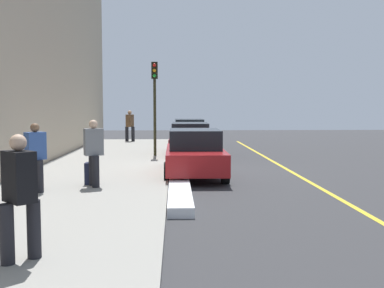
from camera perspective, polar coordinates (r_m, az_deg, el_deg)
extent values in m
plane|color=#333335|center=(16.17, 0.81, -3.42)|extent=(56.00, 56.00, 0.00)
cube|color=gray|center=(16.33, -10.85, -3.16)|extent=(28.00, 4.60, 0.15)
cube|color=gold|center=(16.64, 11.90, -3.28)|extent=(28.00, 0.14, 0.01)
cube|color=white|center=(12.72, -1.55, -5.13)|extent=(6.49, 0.56, 0.22)
cylinder|color=black|center=(25.76, 1.67, 0.30)|extent=(0.64, 0.23, 0.64)
cylinder|color=black|center=(25.68, -2.07, 0.28)|extent=(0.64, 0.23, 0.64)
cylinder|color=black|center=(28.50, 1.21, 0.71)|extent=(0.64, 0.23, 0.64)
cylinder|color=black|center=(28.43, -2.17, 0.70)|extent=(0.64, 0.23, 0.64)
cube|color=white|center=(27.06, -0.34, 1.08)|extent=(4.47, 1.87, 0.64)
cube|color=black|center=(27.25, -0.36, 2.41)|extent=(2.34, 1.64, 0.60)
cylinder|color=black|center=(19.53, 2.30, -1.09)|extent=(0.64, 0.23, 0.64)
cylinder|color=black|center=(19.50, -2.64, -1.10)|extent=(0.64, 0.23, 0.64)
cylinder|color=black|center=(22.36, 1.87, -0.37)|extent=(0.64, 0.23, 0.64)
cylinder|color=black|center=(22.34, -2.44, -0.37)|extent=(0.64, 0.23, 0.64)
cube|color=maroon|center=(20.89, -0.23, 0.03)|extent=(4.63, 1.88, 0.64)
cube|color=black|center=(21.08, -0.24, 1.76)|extent=(2.42, 1.64, 0.60)
cylinder|color=black|center=(13.79, 4.06, -3.49)|extent=(0.64, 0.22, 0.64)
cylinder|color=black|center=(13.72, -2.95, -3.53)|extent=(0.64, 0.22, 0.64)
cylinder|color=black|center=(16.37, 3.12, -2.20)|extent=(0.64, 0.22, 0.64)
cylinder|color=black|center=(16.31, -2.78, -2.23)|extent=(0.64, 0.22, 0.64)
cube|color=maroon|center=(14.99, 0.35, -1.78)|extent=(4.21, 1.82, 0.64)
cube|color=black|center=(15.14, 0.32, 0.64)|extent=(2.19, 1.61, 0.60)
cylinder|color=black|center=(6.84, -21.52, -10.15)|extent=(0.19, 0.19, 0.82)
cylinder|color=black|center=(6.99, -18.61, -9.74)|extent=(0.19, 0.19, 0.82)
cube|color=black|center=(6.77, -20.23, -3.73)|extent=(0.54, 0.54, 0.70)
sphere|color=#D8AD8C|center=(6.72, -20.34, 0.16)|extent=(0.23, 0.23, 0.23)
cylinder|color=black|center=(12.85, -11.97, -3.09)|extent=(0.19, 0.19, 0.82)
cylinder|color=black|center=(12.48, -11.60, -3.31)|extent=(0.19, 0.19, 0.82)
cube|color=slate|center=(12.58, -11.85, 0.25)|extent=(0.45, 0.55, 0.70)
sphere|color=#D8AD8C|center=(12.56, -11.88, 2.36)|extent=(0.23, 0.23, 0.23)
cylinder|color=black|center=(28.47, -7.16, 1.21)|extent=(0.20, 0.20, 0.87)
cylinder|color=black|center=(28.64, -7.90, 1.22)|extent=(0.20, 0.20, 0.87)
cube|color=brown|center=(28.52, -7.55, 2.83)|extent=(0.58, 0.47, 0.74)
sphere|color=tan|center=(28.51, -7.56, 3.81)|extent=(0.24, 0.24, 0.24)
cylinder|color=black|center=(12.43, -18.75, -3.55)|extent=(0.19, 0.19, 0.80)
cylinder|color=black|center=(12.10, -17.99, -3.75)|extent=(0.19, 0.19, 0.80)
cube|color=#335193|center=(12.19, -18.46, -0.22)|extent=(0.52, 0.53, 0.68)
sphere|color=brown|center=(12.16, -18.52, 1.89)|extent=(0.22, 0.22, 0.22)
cylinder|color=#2D2D19|center=(20.02, -4.53, 3.22)|extent=(0.12, 0.12, 3.26)
cube|color=black|center=(20.07, -4.56, 8.88)|extent=(0.26, 0.26, 0.70)
sphere|color=red|center=(19.94, -4.58, 9.51)|extent=(0.14, 0.14, 0.14)
sphere|color=orange|center=(19.92, -4.58, 8.88)|extent=(0.14, 0.14, 0.14)
sphere|color=green|center=(19.91, -4.58, 8.25)|extent=(0.14, 0.14, 0.14)
cube|color=#191E38|center=(13.06, -12.32, -3.50)|extent=(0.34, 0.22, 0.59)
cylinder|color=#4C4C4C|center=(13.00, -12.36, -1.43)|extent=(0.03, 0.03, 0.36)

